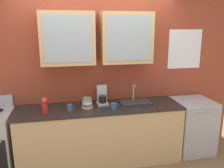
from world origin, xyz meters
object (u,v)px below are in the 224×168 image
(cup_near_sink, at_px, (114,106))
(dishwasher, at_px, (192,126))
(vase, at_px, (45,106))
(bowl_stack, at_px, (87,103))
(sink_faucet, at_px, (135,102))
(cup_near_bowls, at_px, (70,107))
(coffee_maker, at_px, (102,97))

(cup_near_sink, bearing_deg, dishwasher, 4.96)
(vase, bearing_deg, bowl_stack, 11.69)
(sink_faucet, relative_size, cup_near_sink, 4.38)
(cup_near_bowls, bearing_deg, coffee_maker, 23.03)
(bowl_stack, height_order, dishwasher, bowl_stack)
(sink_faucet, relative_size, cup_near_bowls, 4.62)
(sink_faucet, relative_size, dishwasher, 0.54)
(bowl_stack, xyz_separation_m, cup_near_bowls, (-0.26, -0.07, -0.02))
(vase, bearing_deg, cup_near_sink, -0.08)
(sink_faucet, distance_m, bowl_stack, 0.77)
(cup_near_bowls, bearing_deg, bowl_stack, 15.13)
(cup_near_bowls, relative_size, coffee_maker, 0.36)
(vase, xyz_separation_m, cup_near_sink, (0.97, -0.00, -0.07))
(sink_faucet, xyz_separation_m, coffee_maker, (-0.51, 0.09, 0.09))
(sink_faucet, xyz_separation_m, bowl_stack, (-0.76, -0.06, 0.05))
(cup_near_bowls, bearing_deg, cup_near_sink, -4.97)
(cup_near_sink, distance_m, cup_near_bowls, 0.64)
(sink_faucet, relative_size, bowl_stack, 2.90)
(bowl_stack, xyz_separation_m, dishwasher, (1.74, -0.01, -0.51))
(sink_faucet, distance_m, cup_near_bowls, 1.03)
(vase, xyz_separation_m, coffee_maker, (0.85, 0.27, -0.01))
(vase, relative_size, coffee_maker, 0.80)
(cup_near_sink, bearing_deg, cup_near_bowls, 175.03)
(dishwasher, distance_m, coffee_maker, 1.60)
(cup_near_bowls, distance_m, coffee_maker, 0.56)
(vase, bearing_deg, coffee_maker, 17.66)
(dishwasher, relative_size, coffee_maker, 3.06)
(bowl_stack, relative_size, cup_near_sink, 1.51)
(bowl_stack, height_order, coffee_maker, coffee_maker)
(cup_near_sink, bearing_deg, sink_faucet, 25.44)
(vase, distance_m, cup_near_sink, 0.97)
(bowl_stack, height_order, vase, vase)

